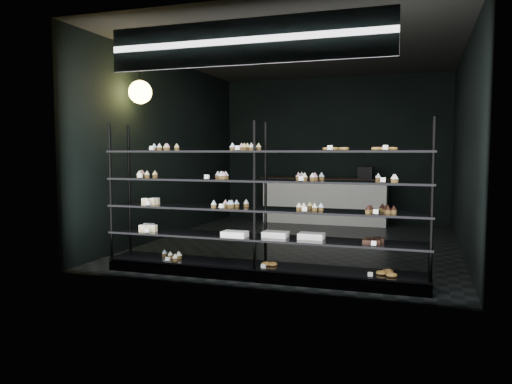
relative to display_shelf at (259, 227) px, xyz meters
The scene contains 5 objects.
room 2.64m from the display_shelf, 90.39° to the left, with size 5.01×6.01×3.20m.
display_shelf is the anchor object (origin of this frame).
signage 2.17m from the display_shelf, 92.01° to the right, with size 3.30×0.05×0.50m.
pendant_lamp 3.03m from the display_shelf, 156.10° to the left, with size 0.35×0.35×0.90m.
service_counter 4.95m from the display_shelf, 91.06° to the left, with size 2.73×0.65×1.23m.
Camera 1 is at (1.89, -8.19, 1.55)m, focal length 35.00 mm.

